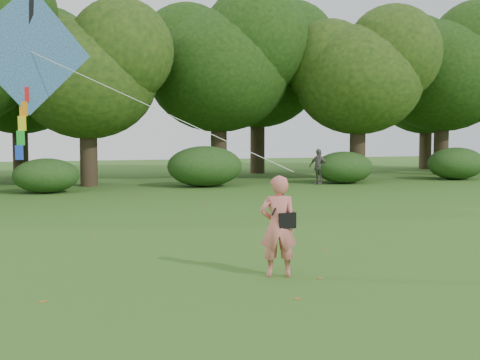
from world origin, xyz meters
name	(u,v)px	position (x,y,z in m)	size (l,w,h in m)	color
ground	(339,277)	(0.00, 0.00, 0.00)	(100.00, 100.00, 0.00)	#265114
man_kite_flyer	(278,226)	(-0.93, 0.39, 0.84)	(0.61, 0.40, 1.68)	#DD6F68
bystander_right	(318,167)	(8.55, 17.34, 0.86)	(1.01, 0.42, 1.72)	slate
crossbody_bag	(285,219)	(-0.81, 0.36, 0.95)	(0.43, 0.20, 0.69)	black
flying_kite	(30,54)	(-4.71, 2.79, 3.78)	(5.12, 2.85, 3.24)	#233198
tree_line	(153,74)	(1.67, 22.88, 5.60)	(54.70, 15.30, 9.48)	#3A2D1E
shrub_band	(125,170)	(-0.72, 17.60, 0.86)	(39.15, 3.22, 1.88)	#264919
fallen_leaves	(241,235)	(-0.10, 4.46, 0.01)	(9.26, 11.92, 0.01)	brown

